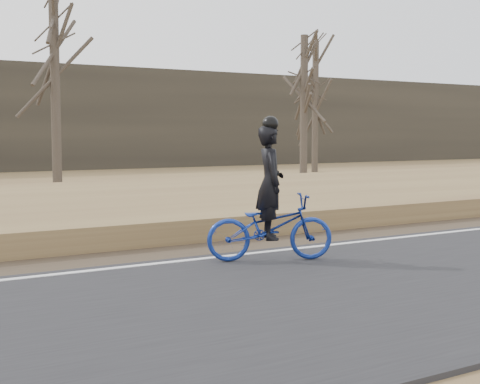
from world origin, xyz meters
TOP-DOWN VIEW (x-y plane):
  - ground at (0.00, 0.00)m, footprint 120.00×120.00m
  - road at (0.00, -2.50)m, footprint 120.00×6.00m
  - edge_line at (0.00, 0.20)m, footprint 120.00×0.12m
  - shoulder at (0.00, 1.20)m, footprint 120.00×1.60m
  - embankment at (0.00, 4.20)m, footprint 120.00×5.00m
  - ballast at (0.00, 8.00)m, footprint 120.00×3.00m
  - railroad at (0.00, 8.00)m, footprint 120.00×2.40m
  - cyclist at (2.09, -0.45)m, footprint 2.17×1.43m
  - bare_tree_center at (3.12, 15.92)m, footprint 0.36×0.36m
  - bare_tree_right at (14.21, 15.33)m, footprint 0.36×0.36m
  - bare_tree_far_right at (18.23, 19.83)m, footprint 0.36×0.36m

SIDE VIEW (x-z plane):
  - ground at x=0.00m, z-range 0.00..0.00m
  - shoulder at x=0.00m, z-range 0.00..0.04m
  - road at x=0.00m, z-range 0.00..0.06m
  - edge_line at x=0.00m, z-range 0.06..0.07m
  - embankment at x=0.00m, z-range 0.00..0.44m
  - ballast at x=0.00m, z-range 0.00..0.45m
  - railroad at x=0.00m, z-range 0.38..0.67m
  - cyclist at x=2.09m, z-range -0.37..1.96m
  - bare_tree_right at x=14.21m, z-range 0.00..6.51m
  - bare_tree_far_right at x=18.23m, z-range 0.00..7.03m
  - bare_tree_center at x=3.12m, z-range 0.00..7.56m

